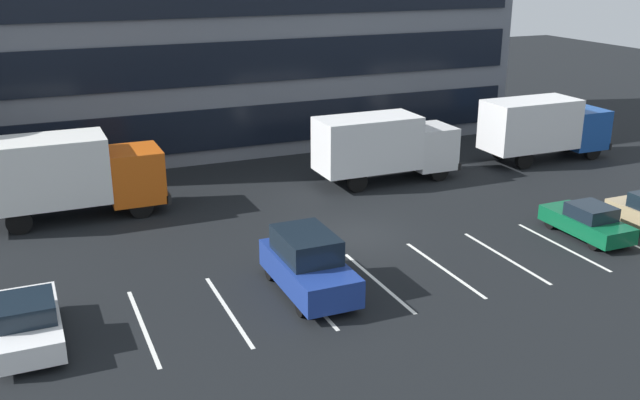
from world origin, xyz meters
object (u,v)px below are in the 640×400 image
object	(u,v)px
box_truck_blue	(544,126)
sedan_forest	(587,221)
sedan_white	(29,322)
box_truck_white	(384,145)
suv_navy	(308,264)
box_truck_orange	(66,173)

from	to	relation	value
box_truck_blue	sedan_forest	size ratio (longest dim) A/B	1.91
sedan_white	box_truck_white	bearing A→B (deg)	30.46
suv_navy	sedan_forest	xyz separation A→B (m)	(12.65, 0.19, -0.36)
suv_navy	sedan_white	distance (m)	9.10
suv_navy	sedan_forest	size ratio (longest dim) A/B	1.18
box_truck_white	sedan_white	bearing A→B (deg)	-149.54
box_truck_orange	sedan_forest	distance (m)	22.44
box_truck_orange	suv_navy	world-z (taller)	box_truck_orange
box_truck_orange	suv_navy	distance (m)	13.06
sedan_forest	suv_navy	bearing A→B (deg)	-179.15
box_truck_blue	box_truck_orange	bearing A→B (deg)	178.79
box_truck_white	box_truck_blue	distance (m)	10.25
suv_navy	box_truck_white	bearing A→B (deg)	50.75
suv_navy	sedan_forest	distance (m)	12.66
suv_navy	sedan_forest	world-z (taller)	suv_navy
box_truck_orange	suv_navy	bearing A→B (deg)	-57.67
box_truck_orange	box_truck_white	bearing A→B (deg)	-2.27
box_truck_orange	sedan_forest	xyz separation A→B (m)	(19.61, -10.81, -1.43)
box_truck_white	suv_navy	distance (m)	13.44
box_truck_orange	sedan_white	xyz separation A→B (m)	(-2.13, -10.95, -1.39)
sedan_white	sedan_forest	xyz separation A→B (m)	(21.74, 0.14, -0.05)
sedan_white	sedan_forest	size ratio (longest dim) A/B	1.07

